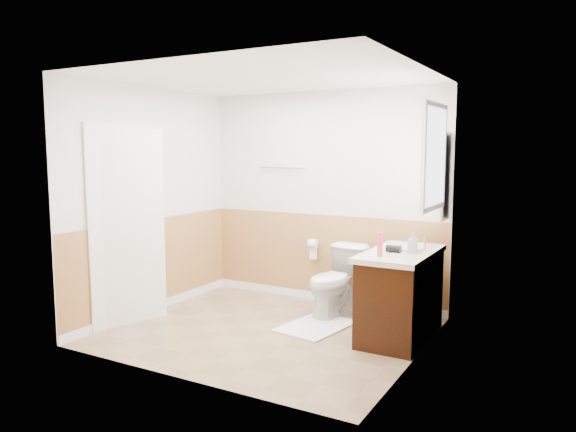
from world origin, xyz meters
The scene contains 32 objects.
floor centered at (0.00, 0.00, 0.00)m, with size 3.00×3.00×0.00m, color #8C7051.
ceiling centered at (0.00, 0.00, 2.50)m, with size 3.00×3.00×0.00m, color white.
wall_back centered at (0.00, 1.30, 1.25)m, with size 3.00×3.00×0.00m, color silver.
wall_front centered at (0.00, -1.30, 1.25)m, with size 3.00×3.00×0.00m, color silver.
wall_left centered at (-1.50, 0.00, 1.25)m, with size 3.00×3.00×0.00m, color silver.
wall_right centered at (1.50, 0.00, 1.25)m, with size 3.00×3.00×0.00m, color silver.
wainscot_back centered at (0.00, 1.29, 0.50)m, with size 3.00×3.00×0.00m, color #B67F48.
wainscot_front centered at (0.00, -1.29, 0.50)m, with size 3.00×3.00×0.00m, color #B67F48.
wainscot_left centered at (-1.49, 0.00, 0.50)m, with size 2.60×2.60×0.00m, color #B67F48.
wainscot_right centered at (1.49, 0.00, 0.50)m, with size 2.60×2.60×0.00m, color #B67F48.
toilet centered at (0.37, 0.83, 0.38)m, with size 0.43×0.75×0.77m, color white.
bath_mat centered at (0.37, 0.36, 0.01)m, with size 0.55×0.80×0.02m, color white.
vanity_cabinet centered at (1.21, 0.49, 0.40)m, with size 0.55×1.10×0.80m, color black.
vanity_knob_left centered at (0.91, 0.39, 0.55)m, with size 0.03×0.03×0.03m, color #B8B7BE.
vanity_knob_right centered at (0.91, 0.59, 0.55)m, with size 0.03×0.03×0.03m, color silver.
countertop centered at (1.20, 0.49, 0.83)m, with size 0.60×1.15×0.05m, color silver.
sink_basin centered at (1.21, 0.64, 0.86)m, with size 0.36×0.36×0.02m, color white.
faucet centered at (1.39, 0.64, 0.92)m, with size 0.02×0.02×0.14m, color silver.
lotion_bottle centered at (1.11, 0.15, 0.96)m, with size 0.05×0.05×0.22m, color #F13E67.
soap_dispenser centered at (1.33, 0.44, 0.95)m, with size 0.09×0.09×0.20m, color #959FA8.
hair_dryer_body centered at (1.16, 0.40, 0.89)m, with size 0.07×0.07×0.14m, color black.
hair_dryer_handle centered at (1.13, 0.38, 0.86)m, with size 0.03×0.03×0.07m, color black.
mirror_panel centered at (1.48, 1.10, 1.55)m, with size 0.02×0.35×0.90m, color silver.
window_frame centered at (1.47, 0.59, 1.75)m, with size 0.04×0.80×1.00m, color white.
window_glass centered at (1.49, 0.59, 1.75)m, with size 0.01×0.70×0.90m, color white.
door centered at (-1.40, -0.45, 1.02)m, with size 0.05×0.80×2.04m, color white.
door_frame centered at (-1.48, -0.45, 1.03)m, with size 0.02×0.92×2.10m, color white.
door_knob centered at (-1.34, -0.12, 0.95)m, with size 0.06×0.06×0.06m, color silver.
towel_bar centered at (-0.55, 1.25, 1.60)m, with size 0.02×0.02×0.62m, color silver.
tp_holder_bar centered at (-0.10, 1.23, 0.70)m, with size 0.02×0.02×0.14m, color silver.
tp_roll centered at (-0.10, 1.23, 0.70)m, with size 0.11×0.11×0.10m, color white.
tp_sheet centered at (-0.10, 1.23, 0.59)m, with size 0.10×0.01×0.16m, color white.
Camera 1 is at (2.75, -4.49, 1.81)m, focal length 33.78 mm.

